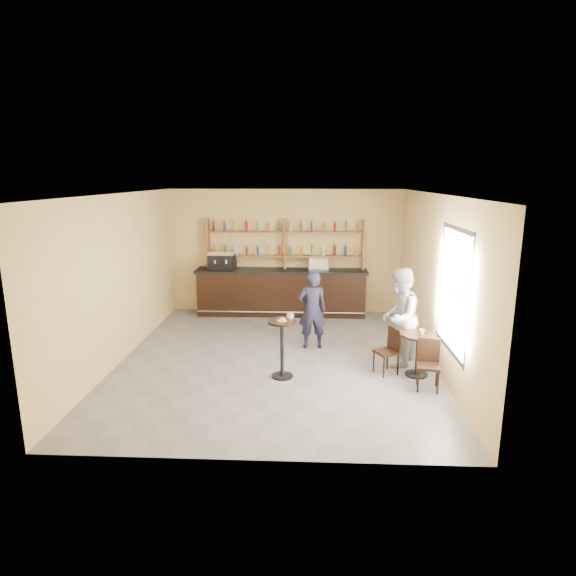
{
  "coord_description": "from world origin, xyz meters",
  "views": [
    {
      "loc": [
        0.66,
        -8.91,
        3.51
      ],
      "look_at": [
        0.2,
        0.8,
        1.25
      ],
      "focal_mm": 30.0,
      "sensor_mm": 36.0,
      "label": 1
    }
  ],
  "objects_px": {
    "pastry_case": "(319,264)",
    "chair_west": "(386,351)",
    "chair_south": "(428,366)",
    "espresso_machine": "(222,260)",
    "bar_counter": "(281,292)",
    "cafe_table": "(417,355)",
    "patron_second": "(399,317)",
    "man_main": "(312,310)",
    "pedestal_table": "(282,349)"
  },
  "relations": [
    {
      "from": "chair_west",
      "to": "man_main",
      "type": "bearing_deg",
      "value": -162.17
    },
    {
      "from": "man_main",
      "to": "cafe_table",
      "type": "distance_m",
      "value": 2.37
    },
    {
      "from": "cafe_table",
      "to": "patron_second",
      "type": "relative_size",
      "value": 0.42
    },
    {
      "from": "cafe_table",
      "to": "chair_south",
      "type": "height_order",
      "value": "chair_south"
    },
    {
      "from": "pastry_case",
      "to": "chair_west",
      "type": "bearing_deg",
      "value": -80.3
    },
    {
      "from": "espresso_machine",
      "to": "chair_south",
      "type": "bearing_deg",
      "value": -43.23
    },
    {
      "from": "espresso_machine",
      "to": "cafe_table",
      "type": "xyz_separation_m",
      "value": [
        4.2,
        -3.83,
        -1.03
      ]
    },
    {
      "from": "pedestal_table",
      "to": "man_main",
      "type": "bearing_deg",
      "value": 71.0
    },
    {
      "from": "chair_south",
      "to": "chair_west",
      "type": "bearing_deg",
      "value": 142.5
    },
    {
      "from": "pastry_case",
      "to": "man_main",
      "type": "relative_size",
      "value": 0.31
    },
    {
      "from": "patron_second",
      "to": "chair_south",
      "type": "bearing_deg",
      "value": 40.22
    },
    {
      "from": "pedestal_table",
      "to": "patron_second",
      "type": "height_order",
      "value": "patron_second"
    },
    {
      "from": "chair_south",
      "to": "pedestal_table",
      "type": "bearing_deg",
      "value": -179.51
    },
    {
      "from": "man_main",
      "to": "patron_second",
      "type": "xyz_separation_m",
      "value": [
        1.63,
        -0.85,
        0.12
      ]
    },
    {
      "from": "pedestal_table",
      "to": "patron_second",
      "type": "relative_size",
      "value": 0.56
    },
    {
      "from": "cafe_table",
      "to": "chair_south",
      "type": "distance_m",
      "value": 0.6
    },
    {
      "from": "pedestal_table",
      "to": "patron_second",
      "type": "distance_m",
      "value": 2.31
    },
    {
      "from": "chair_west",
      "to": "chair_south",
      "type": "xyz_separation_m",
      "value": [
        0.6,
        -0.65,
        0.01
      ]
    },
    {
      "from": "chair_south",
      "to": "espresso_machine",
      "type": "bearing_deg",
      "value": 143.62
    },
    {
      "from": "bar_counter",
      "to": "patron_second",
      "type": "distance_m",
      "value": 4.13
    },
    {
      "from": "cafe_table",
      "to": "chair_west",
      "type": "xyz_separation_m",
      "value": [
        -0.55,
        0.05,
        0.03
      ]
    },
    {
      "from": "espresso_machine",
      "to": "pastry_case",
      "type": "distance_m",
      "value": 2.47
    },
    {
      "from": "cafe_table",
      "to": "chair_west",
      "type": "bearing_deg",
      "value": 174.81
    },
    {
      "from": "espresso_machine",
      "to": "pastry_case",
      "type": "relative_size",
      "value": 1.32
    },
    {
      "from": "bar_counter",
      "to": "man_main",
      "type": "height_order",
      "value": "man_main"
    },
    {
      "from": "bar_counter",
      "to": "patron_second",
      "type": "relative_size",
      "value": 2.33
    },
    {
      "from": "man_main",
      "to": "chair_west",
      "type": "distance_m",
      "value": 1.91
    },
    {
      "from": "pastry_case",
      "to": "chair_west",
      "type": "height_order",
      "value": "pastry_case"
    },
    {
      "from": "patron_second",
      "to": "man_main",
      "type": "bearing_deg",
      "value": -93.32
    },
    {
      "from": "patron_second",
      "to": "pedestal_table",
      "type": "bearing_deg",
      "value": -47.72
    },
    {
      "from": "man_main",
      "to": "pastry_case",
      "type": "bearing_deg",
      "value": -100.46
    },
    {
      "from": "pedestal_table",
      "to": "cafe_table",
      "type": "height_order",
      "value": "pedestal_table"
    },
    {
      "from": "pedestal_table",
      "to": "chair_south",
      "type": "height_order",
      "value": "pedestal_table"
    },
    {
      "from": "bar_counter",
      "to": "espresso_machine",
      "type": "height_order",
      "value": "espresso_machine"
    },
    {
      "from": "pedestal_table",
      "to": "chair_west",
      "type": "height_order",
      "value": "pedestal_table"
    },
    {
      "from": "pastry_case",
      "to": "patron_second",
      "type": "bearing_deg",
      "value": -73.85
    },
    {
      "from": "espresso_machine",
      "to": "patron_second",
      "type": "relative_size",
      "value": 0.35
    },
    {
      "from": "bar_counter",
      "to": "cafe_table",
      "type": "height_order",
      "value": "bar_counter"
    },
    {
      "from": "pastry_case",
      "to": "cafe_table",
      "type": "height_order",
      "value": "pastry_case"
    },
    {
      "from": "bar_counter",
      "to": "chair_south",
      "type": "height_order",
      "value": "bar_counter"
    },
    {
      "from": "chair_south",
      "to": "patron_second",
      "type": "height_order",
      "value": "patron_second"
    },
    {
      "from": "pedestal_table",
      "to": "chair_south",
      "type": "relative_size",
      "value": 1.23
    },
    {
      "from": "chair_south",
      "to": "patron_second",
      "type": "distance_m",
      "value": 1.26
    },
    {
      "from": "pastry_case",
      "to": "chair_west",
      "type": "relative_size",
      "value": 0.59
    },
    {
      "from": "chair_south",
      "to": "pastry_case",
      "type": "bearing_deg",
      "value": 121.73
    },
    {
      "from": "chair_south",
      "to": "bar_counter",
      "type": "bearing_deg",
      "value": 131.45
    },
    {
      "from": "espresso_machine",
      "to": "bar_counter",
      "type": "bearing_deg",
      "value": 2.94
    },
    {
      "from": "chair_south",
      "to": "patron_second",
      "type": "relative_size",
      "value": 0.46
    },
    {
      "from": "cafe_table",
      "to": "chair_south",
      "type": "relative_size",
      "value": 0.91
    },
    {
      "from": "man_main",
      "to": "chair_west",
      "type": "height_order",
      "value": "man_main"
    }
  ]
}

